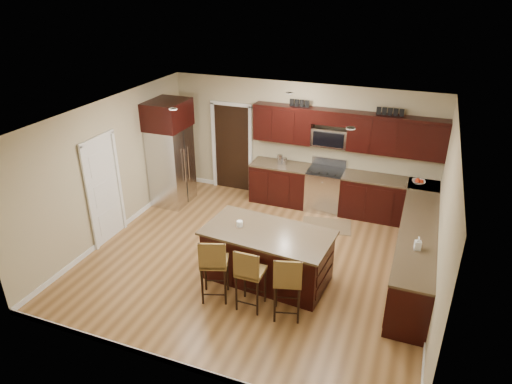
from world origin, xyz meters
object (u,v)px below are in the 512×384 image
at_px(stool_mid, 249,272).
at_px(refrigerator, 170,152).
at_px(range, 325,189).
at_px(island, 267,257).
at_px(stool_right, 288,281).
at_px(stool_left, 214,263).

xyz_separation_m(stool_mid, refrigerator, (-3.01, 2.86, 0.53)).
distance_m(stool_mid, refrigerator, 4.18).
relative_size(range, stool_mid, 1.03).
bearing_deg(island, stool_mid, -84.51).
distance_m(range, stool_right, 3.76).
height_order(island, stool_right, stool_right).
xyz_separation_m(island, stool_left, (-0.59, -0.84, 0.27)).
xyz_separation_m(range, island, (-0.30, -2.90, -0.04)).
distance_m(stool_mid, stool_right, 0.61).
bearing_deg(range, refrigerator, -165.06).
relative_size(stool_right, refrigerator, 0.47).
distance_m(island, stool_left, 1.06).
bearing_deg(stool_mid, stool_left, 179.82).
relative_size(island, stool_right, 2.00).
bearing_deg(island, stool_right, -48.99).
height_order(range, stool_left, stool_left).
relative_size(range, refrigerator, 0.47).
bearing_deg(refrigerator, stool_right, -38.35).
bearing_deg(stool_left, range, 57.74).
distance_m(stool_left, refrigerator, 3.77).
relative_size(stool_mid, refrigerator, 0.46).
bearing_deg(stool_left, refrigerator, 111.25).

